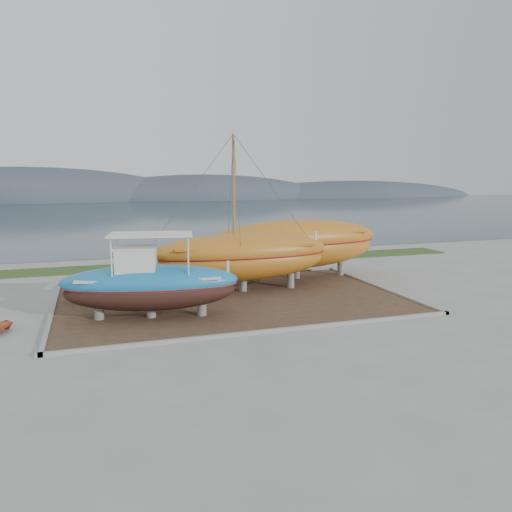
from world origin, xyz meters
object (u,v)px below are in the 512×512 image
object	(u,v)px
white_dinghy	(101,287)
orange_sailboat	(243,214)
blue_caique	(150,276)
orange_bare_hull	(297,250)

from	to	relation	value
white_dinghy	orange_sailboat	distance (m)	8.73
blue_caique	white_dinghy	size ratio (longest dim) A/B	1.93
white_dinghy	orange_bare_hull	bearing A→B (deg)	-11.08
blue_caique	orange_sailboat	distance (m)	7.28
blue_caique	orange_sailboat	size ratio (longest dim) A/B	0.80
blue_caique	orange_sailboat	world-z (taller)	orange_sailboat
white_dinghy	orange_sailboat	size ratio (longest dim) A/B	0.42
orange_sailboat	white_dinghy	bearing A→B (deg)	174.82
blue_caique	white_dinghy	bearing A→B (deg)	125.05
white_dinghy	orange_sailboat	bearing A→B (deg)	-24.20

